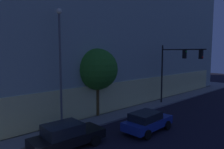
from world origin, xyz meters
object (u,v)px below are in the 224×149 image
modern_building (71,32)px  street_lamp_sidewalk (60,56)px  traffic_light_far_corner (176,63)px  car_blue (147,121)px  sidewalk_tree (97,69)px  car_black (66,136)px

modern_building → street_lamp_sidewalk: size_ratio=4.12×
traffic_light_far_corner → street_lamp_sidewalk: street_lamp_sidewalk is taller
modern_building → car_blue: size_ratio=8.57×
traffic_light_far_corner → street_lamp_sidewalk: (-12.91, 2.21, 0.90)m
sidewalk_tree → car_blue: (0.44, -5.49, -3.67)m
modern_building → car_blue: (-6.43, -20.75, -8.46)m
traffic_light_far_corner → car_blue: size_ratio=1.53×
traffic_light_far_corner → modern_building: bearing=95.6°
car_black → car_blue: size_ratio=1.08×
street_lamp_sidewalk → sidewalk_tree: bearing=11.1°
car_black → sidewalk_tree: bearing=34.2°
traffic_light_far_corner → car_black: size_ratio=1.41×
street_lamp_sidewalk → car_blue: 8.26m
street_lamp_sidewalk → sidewalk_tree: size_ratio=1.46×
traffic_light_far_corner → sidewalk_tree: 9.20m
modern_building → traffic_light_far_corner: size_ratio=5.61×
street_lamp_sidewalk → car_black: (-1.37, -2.98, -4.94)m
traffic_light_far_corner → street_lamp_sidewalk: bearing=170.3°
traffic_light_far_corner → sidewalk_tree: (-8.67, 3.04, -0.39)m
car_black → traffic_light_far_corner: bearing=3.1°
car_black → modern_building: bearing=56.8°
street_lamp_sidewalk → sidewalk_tree: (4.24, 0.83, -1.29)m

